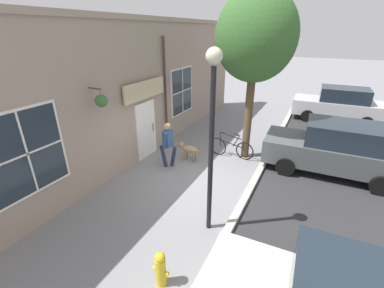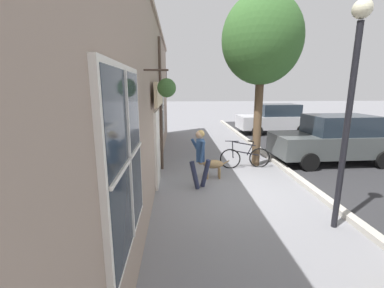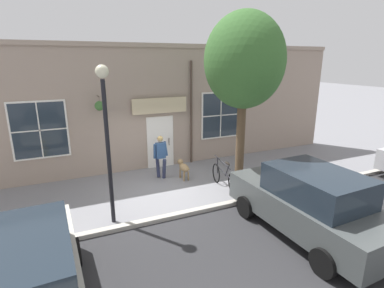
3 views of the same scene
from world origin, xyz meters
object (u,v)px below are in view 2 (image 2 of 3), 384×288
at_px(leaning_bicycle, 245,157).
at_px(parked_car_mid_block, 334,139).
at_px(pedestrian_walking, 200,154).
at_px(street_tree_by_curb, 262,43).
at_px(dog_on_leash, 211,164).
at_px(street_lamp, 352,84).
at_px(parked_car_far_end, 275,119).

height_order(leaning_bicycle, parked_car_mid_block, parked_car_mid_block).
bearing_deg(pedestrian_walking, street_tree_by_curb, 42.35).
relative_size(pedestrian_walking, dog_on_leash, 1.59).
bearing_deg(street_lamp, parked_car_far_end, 75.23).
height_order(pedestrian_walking, street_lamp, street_lamp).
bearing_deg(leaning_bicycle, street_tree_by_curb, 28.71).
bearing_deg(street_lamp, parked_car_mid_block, 59.00).
bearing_deg(pedestrian_walking, dog_on_leash, 61.25).
bearing_deg(parked_car_far_end, parked_car_mid_block, -91.59).
height_order(dog_on_leash, street_tree_by_curb, street_tree_by_curb).
height_order(street_tree_by_curb, parked_car_far_end, street_tree_by_curb).
height_order(pedestrian_walking, parked_car_mid_block, parked_car_mid_block).
relative_size(parked_car_mid_block, parked_car_far_end, 1.00).
bearing_deg(street_tree_by_curb, street_lamp, -85.23).
bearing_deg(leaning_bicycle, parked_car_mid_block, 7.33).
distance_m(dog_on_leash, leaning_bicycle, 1.63).
xyz_separation_m(pedestrian_walking, leaning_bicycle, (1.71, 1.72, -0.59)).
distance_m(street_tree_by_curb, parked_car_far_end, 7.85).
height_order(dog_on_leash, leaning_bicycle, leaning_bicycle).
distance_m(dog_on_leash, parked_car_far_end, 9.08).
relative_size(parked_car_mid_block, street_lamp, 1.05).
height_order(leaning_bicycle, parked_car_far_end, parked_car_far_end).
xyz_separation_m(leaning_bicycle, parked_car_mid_block, (3.41, 0.44, 0.50)).
bearing_deg(parked_car_mid_block, street_lamp, -121.00).
relative_size(pedestrian_walking, street_tree_by_curb, 0.29).
height_order(leaning_bicycle, street_lamp, street_lamp).
bearing_deg(parked_car_far_end, pedestrian_walking, -122.24).
height_order(pedestrian_walking, parked_car_far_end, parked_car_far_end).
bearing_deg(dog_on_leash, street_lamp, -54.51).
distance_m(dog_on_leash, street_lamp, 4.29).
bearing_deg(pedestrian_walking, street_lamp, -41.33).
distance_m(street_tree_by_curb, parked_car_mid_block, 4.41).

